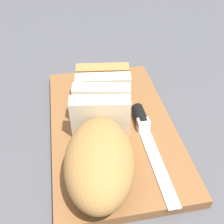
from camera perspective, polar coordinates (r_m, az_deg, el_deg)
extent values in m
plane|color=#4C4C51|center=(0.58, 0.00, -3.76)|extent=(3.00, 3.00, 0.00)
cube|color=brown|center=(0.57, 0.00, -3.04)|extent=(0.42, 0.26, 0.02)
ellipsoid|color=#A8753D|center=(0.44, -2.56, -10.09)|extent=(0.20, 0.13, 0.09)
cube|color=#F2E8CC|center=(0.52, -2.40, -0.99)|extent=(0.05, 0.11, 0.09)
cube|color=#F2E8CC|center=(0.54, -2.10, 1.57)|extent=(0.05, 0.11, 0.09)
cube|color=#F2E8CC|center=(0.57, -1.82, 3.88)|extent=(0.04, 0.11, 0.09)
cube|color=#A8753D|center=(0.60, -1.89, 5.97)|extent=(0.04, 0.11, 0.09)
cube|color=silver|center=(0.50, 9.27, -10.42)|extent=(0.18, 0.03, 0.00)
cylinder|color=black|center=(0.57, 5.80, -0.71)|extent=(0.05, 0.03, 0.02)
cube|color=silver|center=(0.55, 6.52, -2.63)|extent=(0.02, 0.02, 0.02)
sphere|color=#996633|center=(0.51, 3.81, -7.82)|extent=(0.01, 0.01, 0.01)
sphere|color=#996633|center=(0.57, 0.42, -2.04)|extent=(0.00, 0.00, 0.00)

